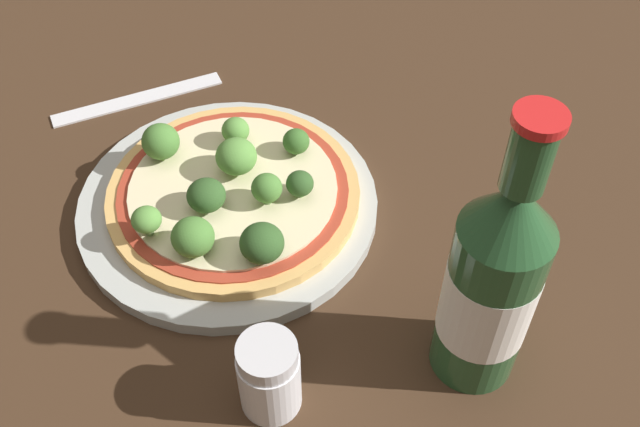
{
  "coord_description": "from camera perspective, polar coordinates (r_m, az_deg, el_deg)",
  "views": [
    {
      "loc": [
        0.42,
        -0.09,
        0.48
      ],
      "look_at": [
        0.08,
        0.05,
        0.06
      ],
      "focal_mm": 42.0,
      "sensor_mm": 36.0,
      "label": 1
    }
  ],
  "objects": [
    {
      "name": "ground_plane",
      "position": [
        0.65,
        -6.46,
        0.46
      ],
      "size": [
        3.0,
        3.0,
        0.0
      ],
      "primitive_type": "plane",
      "color": "#3D2819"
    },
    {
      "name": "plate",
      "position": [
        0.65,
        -7.08,
        0.89
      ],
      "size": [
        0.25,
        0.25,
        0.01
      ],
      "color": "#B2B7B2",
      "rests_on": "ground_plane"
    },
    {
      "name": "pizza",
      "position": [
        0.63,
        -6.66,
        1.43
      ],
      "size": [
        0.21,
        0.21,
        0.01
      ],
      "color": "tan",
      "rests_on": "plate"
    },
    {
      "name": "broccoli_floret_0",
      "position": [
        0.61,
        -8.66,
        1.37
      ],
      "size": [
        0.03,
        0.03,
        0.03
      ],
      "color": "#6B8E51",
      "rests_on": "pizza"
    },
    {
      "name": "broccoli_floret_1",
      "position": [
        0.66,
        -6.45,
        6.3
      ],
      "size": [
        0.02,
        0.02,
        0.03
      ],
      "color": "#6B8E51",
      "rests_on": "pizza"
    },
    {
      "name": "broccoli_floret_2",
      "position": [
        0.59,
        -13.08,
        -0.48
      ],
      "size": [
        0.02,
        0.02,
        0.03
      ],
      "color": "#6B8E51",
      "rests_on": "pizza"
    },
    {
      "name": "broccoli_floret_3",
      "position": [
        0.6,
        -4.08,
        1.92
      ],
      "size": [
        0.03,
        0.03,
        0.03
      ],
      "color": "#6B8E51",
      "rests_on": "pizza"
    },
    {
      "name": "broccoli_floret_4",
      "position": [
        0.65,
        -1.83,
        5.5
      ],
      "size": [
        0.02,
        0.02,
        0.02
      ],
      "color": "#6B8E51",
      "rests_on": "pizza"
    },
    {
      "name": "broccoli_floret_5",
      "position": [
        0.58,
        -9.67,
        -1.78
      ],
      "size": [
        0.03,
        0.03,
        0.03
      ],
      "color": "#6B8E51",
      "rests_on": "pizza"
    },
    {
      "name": "broccoli_floret_6",
      "position": [
        0.57,
        -4.9,
        -2.4
      ],
      "size": [
        0.03,
        0.03,
        0.03
      ],
      "color": "#6B8E51",
      "rests_on": "pizza"
    },
    {
      "name": "broccoli_floret_7",
      "position": [
        0.65,
        -12.04,
        5.38
      ],
      "size": [
        0.03,
        0.03,
        0.03
      ],
      "color": "#6B8E51",
      "rests_on": "pizza"
    },
    {
      "name": "broccoli_floret_8",
      "position": [
        0.61,
        -1.54,
        2.28
      ],
      "size": [
        0.02,
        0.02,
        0.02
      ],
      "color": "#6B8E51",
      "rests_on": "pizza"
    },
    {
      "name": "broccoli_floret_9",
      "position": [
        0.63,
        -6.4,
        4.34
      ],
      "size": [
        0.03,
        0.03,
        0.03
      ],
      "color": "#6B8E51",
      "rests_on": "pizza"
    },
    {
      "name": "beer_bottle",
      "position": [
        0.49,
        12.96,
        -5.25
      ],
      "size": [
        0.06,
        0.06,
        0.24
      ],
      "color": "#234C28",
      "rests_on": "ground_plane"
    },
    {
      "name": "pepper_shaker",
      "position": [
        0.51,
        -3.89,
        -12.24
      ],
      "size": [
        0.04,
        0.04,
        0.07
      ],
      "color": "silver",
      "rests_on": "ground_plane"
    },
    {
      "name": "fork",
      "position": [
        0.77,
        -13.71,
        8.51
      ],
      "size": [
        0.02,
        0.17,
        0.0
      ],
      "rotation": [
        0.0,
        0.0,
        1.6
      ],
      "color": "silver",
      "rests_on": "ground_plane"
    }
  ]
}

